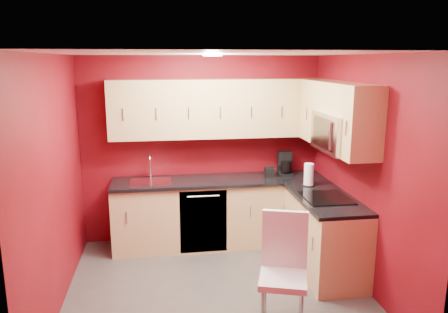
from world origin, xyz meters
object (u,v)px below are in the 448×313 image
object	(u,v)px
coffee_maker	(286,164)
sink	(150,179)
napkin_holder	(269,172)
paper_towel	(309,175)
microwave	(340,132)
dining_chair	(283,273)

from	to	relation	value
coffee_maker	sink	bearing A→B (deg)	-174.15
coffee_maker	napkin_holder	world-z (taller)	coffee_maker
paper_towel	coffee_maker	bearing A→B (deg)	104.20
microwave	coffee_maker	size ratio (longest dim) A/B	2.44
microwave	coffee_maker	bearing A→B (deg)	104.66
dining_chair	paper_towel	bearing A→B (deg)	81.35
napkin_holder	dining_chair	bearing A→B (deg)	-100.42
coffee_maker	napkin_holder	size ratio (longest dim) A/B	2.43
dining_chair	coffee_maker	bearing A→B (deg)	91.43
paper_towel	dining_chair	xyz separation A→B (m)	(-0.74, -1.47, -0.52)
coffee_maker	paper_towel	size ratio (longest dim) A/B	1.12
coffee_maker	napkin_holder	bearing A→B (deg)	-163.50
microwave	sink	bearing A→B (deg)	154.40
sink	dining_chair	distance (m)	2.33
coffee_maker	napkin_holder	distance (m)	0.26
microwave	dining_chair	distance (m)	1.71
microwave	napkin_holder	distance (m)	1.33
sink	microwave	bearing A→B (deg)	-25.60
napkin_holder	coffee_maker	bearing A→B (deg)	12.86
dining_chair	microwave	bearing A→B (deg)	64.90
coffee_maker	napkin_holder	xyz separation A→B (m)	(-0.24, -0.05, -0.09)
napkin_holder	dining_chair	distance (m)	2.04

